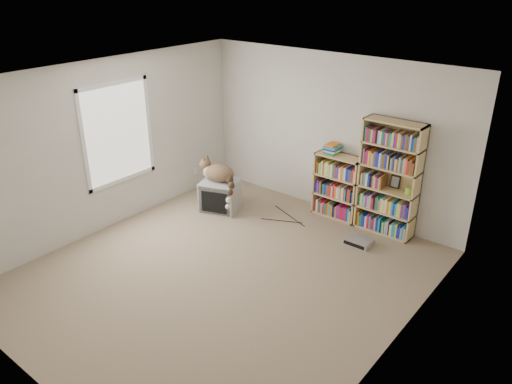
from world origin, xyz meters
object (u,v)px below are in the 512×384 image
Objects in this scene: cat at (220,176)px; dvd_player at (358,241)px; crt_tv at (220,195)px; bookcase_short at (338,188)px; bookcase_tall at (389,181)px.

dvd_player is at bearing -1.10° from cat.
dvd_player is (2.30, 0.40, -0.20)m from crt_tv.
bookcase_tall is at bearing 0.03° from bookcase_short.
crt_tv is at bearing -148.00° from bookcase_short.
bookcase_short reaches higher than dvd_player.
bookcase_tall is 0.98m from dvd_player.
cat is at bearing -156.59° from bookcase_tall.
bookcase_short is at bearing 21.60° from cat.
cat is 2.37m from dvd_player.
crt_tv is 2.67m from bookcase_tall.
cat is 2.59m from bookcase_tall.
bookcase_tall is (2.41, 0.99, 0.57)m from crt_tv.
crt_tv is at bearing 130.89° from cat.
cat reaches higher than dvd_player.
bookcase_tall is (2.37, 1.02, 0.22)m from cat.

